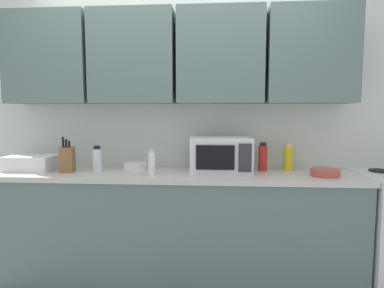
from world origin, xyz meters
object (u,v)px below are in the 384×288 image
Objects in this scene: knife_block at (67,159)px; bowl_mixing_large at (135,166)px; bottle_white_jar at (152,163)px; bottle_yellow_mustard at (288,157)px; microwave at (221,154)px; bowl_ceramic_small at (325,172)px; bottle_red_sauce at (263,157)px; dish_rack at (33,163)px; bottle_clear_tall at (97,159)px.

knife_block is 0.54m from bowl_mixing_large.
bottle_yellow_mustard reaches higher than bottle_white_jar.
knife_block reaches higher than microwave.
bowl_ceramic_small is 1.08× the size of bowl_mixing_large.
bottle_white_jar is 0.90m from bottle_red_sauce.
bottle_yellow_mustard is at bearing 3.65° from dish_rack.
bottle_red_sauce is 1.06m from bowl_mixing_large.
bottle_white_jar reaches higher than bowl_mixing_large.
bottle_white_jar is 1.12m from bottle_yellow_mustard.
bowl_mixing_large is at bearing 5.00° from dish_rack.
knife_block is at bearing 179.20° from bowl_ceramic_small.
bottle_yellow_mustard is at bearing 14.72° from bottle_white_jar.
bottle_clear_tall is at bearing -158.14° from bowl_mixing_large.
bottle_white_jar is at bearing -8.26° from dish_rack.
bottle_clear_tall is (-1.00, -0.06, -0.04)m from microwave.
knife_block is 1.58m from bottle_red_sauce.
microwave is 0.57m from bottle_yellow_mustard.
bottle_clear_tall is at bearing -173.60° from bottle_yellow_mustard.
knife_block is 1.30× the size of bottle_yellow_mustard.
dish_rack is at bearing -175.00° from bowl_mixing_large.
bottle_white_jar is (1.03, -0.15, 0.03)m from dish_rack.
bowl_ceramic_small is at bearing -47.53° from bottle_yellow_mustard.
knife_block is 1.80m from bottle_yellow_mustard.
bottle_yellow_mustard is at bearing 12.33° from bottle_red_sauce.
microwave is 1.23m from knife_block.
dish_rack is at bearing 177.49° from bowl_ceramic_small.
microwave is at bearing 18.10° from bottle_white_jar.
microwave is 0.73m from bowl_mixing_large.
bottle_red_sauce is (0.34, 0.06, -0.03)m from microwave.
bowl_ceramic_small is (2.34, -0.10, -0.03)m from dish_rack.
bottle_clear_tall is (-0.47, 0.11, 0.01)m from bottle_white_jar.
microwave reaches higher than bottle_yellow_mustard.
bottle_red_sauce is 1.34m from bottle_clear_tall.
dish_rack is 2.13m from bottle_yellow_mustard.
bottle_clear_tall is (0.23, 0.04, -0.01)m from knife_block.
bowl_mixing_large is at bearing 16.14° from knife_block.
bottle_clear_tall is 0.31m from bowl_mixing_large.
bowl_mixing_large is (-0.72, 0.05, -0.11)m from microwave.
microwave reaches higher than bowl_mixing_large.
bottle_red_sauce reaches higher than dish_rack.
microwave reaches higher than bottle_red_sauce.
microwave is at bearing -168.60° from bottle_yellow_mustard.
dish_rack is (-1.56, -0.02, -0.08)m from microwave.
bottle_red_sauce is (1.57, 0.16, 0.01)m from knife_block.
bottle_yellow_mustard is (1.79, 0.21, 0.00)m from knife_block.
bottle_white_jar is at bearing -165.28° from bottle_yellow_mustard.
bottle_yellow_mustard is (0.56, 0.11, -0.03)m from microwave.
bowl_mixing_large is (0.85, 0.07, -0.03)m from dish_rack.
bowl_ceramic_small is 1.50m from bowl_mixing_large.
knife_block reaches higher than bottle_red_sauce.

